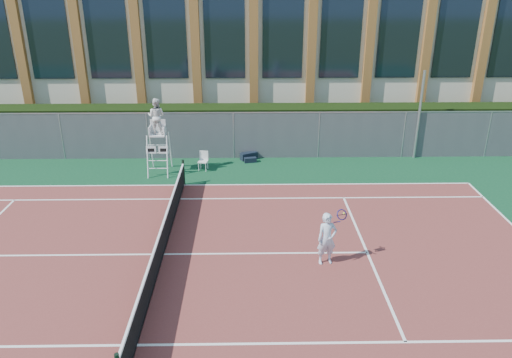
{
  "coord_description": "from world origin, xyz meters",
  "views": [
    {
      "loc": [
        2.67,
        -13.53,
        8.18
      ],
      "look_at": [
        2.95,
        3.0,
        1.31
      ],
      "focal_mm": 35.0,
      "sensor_mm": 36.0,
      "label": 1
    }
  ],
  "objects_px": {
    "plastic_chair": "(203,159)",
    "tennis_player": "(327,239)",
    "umpire_chair": "(157,118)",
    "steel_pole": "(419,115)"
  },
  "relations": [
    {
      "from": "steel_pole",
      "to": "tennis_player",
      "type": "bearing_deg",
      "value": -121.05
    },
    {
      "from": "steel_pole",
      "to": "plastic_chair",
      "type": "bearing_deg",
      "value": -171.87
    },
    {
      "from": "umpire_chair",
      "to": "steel_pole",
      "type": "bearing_deg",
      "value": 7.99
    },
    {
      "from": "steel_pole",
      "to": "plastic_chair",
      "type": "distance_m",
      "value": 10.12
    },
    {
      "from": "umpire_chair",
      "to": "tennis_player",
      "type": "bearing_deg",
      "value": -50.75
    },
    {
      "from": "plastic_chair",
      "to": "tennis_player",
      "type": "relative_size",
      "value": 0.52
    },
    {
      "from": "plastic_chair",
      "to": "umpire_chair",
      "type": "bearing_deg",
      "value": -172.73
    },
    {
      "from": "steel_pole",
      "to": "plastic_chair",
      "type": "xyz_separation_m",
      "value": [
        -9.9,
        -1.41,
        -1.56
      ]
    },
    {
      "from": "plastic_chair",
      "to": "tennis_player",
      "type": "height_order",
      "value": "tennis_player"
    },
    {
      "from": "umpire_chair",
      "to": "plastic_chair",
      "type": "height_order",
      "value": "umpire_chair"
    }
  ]
}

